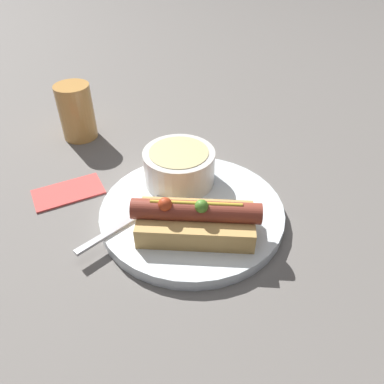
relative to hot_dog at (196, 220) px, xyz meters
name	(u,v)px	position (x,y,z in m)	size (l,w,h in m)	color
ground_plane	(192,216)	(-0.01, 0.05, -0.04)	(4.00, 4.00, 0.00)	slate
dinner_plate	(192,212)	(-0.01, 0.05, -0.03)	(0.25, 0.25, 0.02)	white
hot_dog	(196,220)	(0.00, 0.00, 0.00)	(0.16, 0.08, 0.06)	tan
soup_bowl	(179,165)	(-0.04, 0.10, 0.01)	(0.10, 0.10, 0.05)	silver
spoon	(154,205)	(-0.06, 0.04, -0.02)	(0.12, 0.15, 0.01)	#B7B7BC
drinking_glass	(76,112)	(-0.25, 0.23, 0.01)	(0.06, 0.06, 0.10)	#D8994C
napkin	(68,191)	(-0.21, 0.07, -0.04)	(0.12, 0.11, 0.01)	#E04C47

